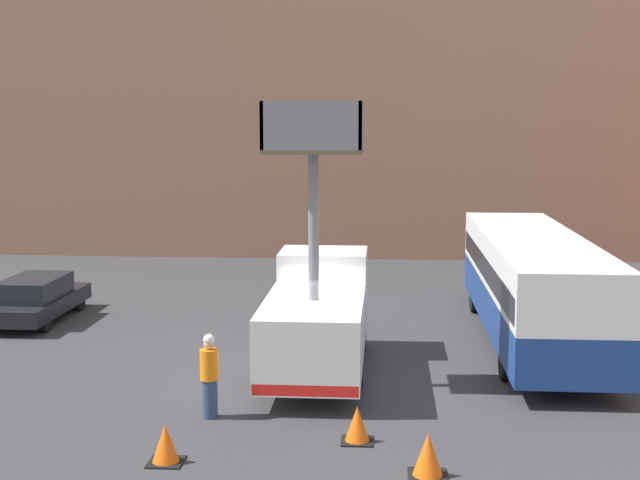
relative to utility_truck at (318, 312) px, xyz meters
The scene contains 10 objects.
ground_plane 1.55m from the utility_truck, 55.63° to the right, with size 120.00×120.00×0.00m, color #333335.
building_backdrop_far 24.17m from the utility_truck, 89.39° to the left, with size 44.00×10.00×19.73m.
utility_truck is the anchor object (origin of this frame).
city_bus 6.63m from the utility_truck, 31.47° to the left, with size 2.60×12.09×2.95m.
road_worker_near_truck 4.03m from the utility_truck, 119.55° to the right, with size 0.38×0.38×1.77m.
road_worker_directing 4.74m from the utility_truck, ahead, with size 0.38×0.38×1.90m.
traffic_cone_near_truck 6.75m from the utility_truck, 68.99° to the right, with size 0.68×0.68×0.78m.
traffic_cone_mid_road 4.91m from the utility_truck, 76.47° to the right, with size 0.61×0.61×0.70m.
traffic_cone_far_side 6.47m from the utility_truck, 111.00° to the right, with size 0.63×0.63×0.72m.
parked_car_curbside 10.23m from the utility_truck, 151.34° to the left, with size 1.74×4.69×1.37m.
Camera 1 is at (1.37, -20.65, 6.14)m, focal length 50.00 mm.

